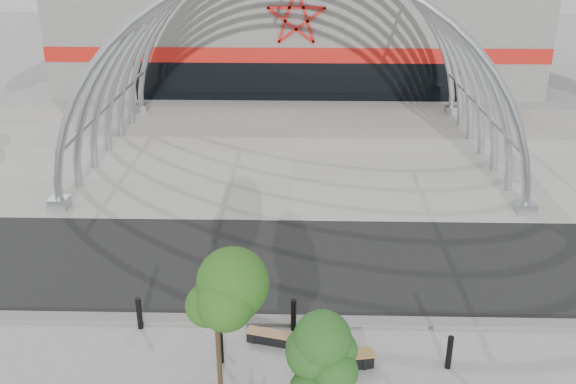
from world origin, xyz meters
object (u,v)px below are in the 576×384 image
Objects in this scene: street_tree_1 at (321,363)px; bench_0 at (276,339)px; street_tree_0 at (216,296)px; bench_1 at (336,362)px; bollard_2 at (221,348)px.

street_tree_1 reaches higher than bench_0.
street_tree_0 reaches higher than bench_1.
street_tree_0 is 3.12m from street_tree_1.
bench_1 is (3.11, 1.12, -2.80)m from street_tree_0.
bollard_2 is at bearing 133.30° from street_tree_1.
street_tree_0 is 1.31× the size of street_tree_1.
bench_0 is at bearing 148.46° from bench_1.
street_tree_0 is 1.93× the size of bench_1.
bench_1 is at bearing -3.21° from bollard_2.
bench_1 is (0.52, 2.71, -2.09)m from street_tree_1.
bollard_2 is at bearing 176.79° from bench_1.
bench_1 reaches higher than bench_0.
street_tree_1 is 4.50m from bench_0.
bench_0 is at bearing 30.40° from bollard_2.
bollard_2 reaches higher than bench_1.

